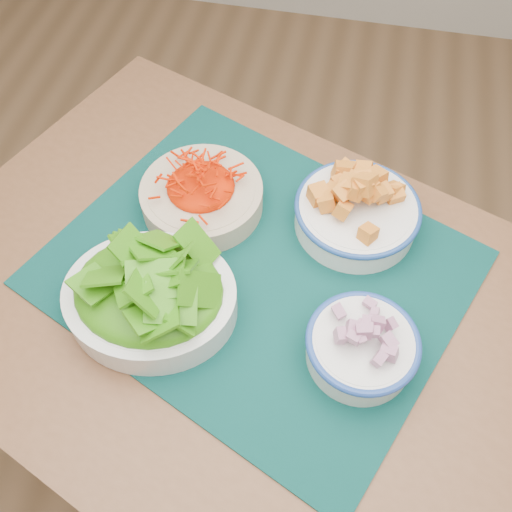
{
  "coord_description": "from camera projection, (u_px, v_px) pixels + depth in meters",
  "views": [
    {
      "loc": [
        -0.09,
        -0.32,
        1.49
      ],
      "look_at": [
        -0.19,
        0.15,
        0.78
      ],
      "focal_mm": 40.0,
      "sensor_mm": 36.0,
      "label": 1
    }
  ],
  "objects": [
    {
      "name": "table",
      "position": [
        260.0,
        340.0,
        0.94
      ],
      "size": [
        1.25,
        1.05,
        0.75
      ],
      "rotation": [
        0.0,
        0.0,
        -0.37
      ],
      "color": "brown",
      "rests_on": "ground"
    },
    {
      "name": "squash_bowl",
      "position": [
        358.0,
        207.0,
        0.89
      ],
      "size": [
        0.25,
        0.25,
        0.1
      ],
      "rotation": [
        0.0,
        0.0,
        0.42
      ],
      "color": "white",
      "rests_on": "placemat"
    },
    {
      "name": "ground",
      "position": [
        317.0,
        500.0,
        1.39
      ],
      "size": [
        4.0,
        4.0,
        0.0
      ],
      "primitive_type": "plane",
      "color": "#9F754D",
      "rests_on": "ground"
    },
    {
      "name": "placemat",
      "position": [
        256.0,
        268.0,
        0.88
      ],
      "size": [
        0.74,
        0.68,
        0.0
      ],
      "primitive_type": "cube",
      "rotation": [
        0.0,
        0.0,
        -0.4
      ],
      "color": "black",
      "rests_on": "table"
    },
    {
      "name": "carrot_bowl",
      "position": [
        201.0,
        192.0,
        0.92
      ],
      "size": [
        0.23,
        0.23,
        0.08
      ],
      "rotation": [
        0.0,
        0.0,
        -0.16
      ],
      "color": "#C0AC8E",
      "rests_on": "placemat"
    },
    {
      "name": "lettuce_bowl",
      "position": [
        149.0,
        292.0,
        0.79
      ],
      "size": [
        0.27,
        0.23,
        0.11
      ],
      "rotation": [
        0.0,
        0.0,
        0.1
      ],
      "color": "silver",
      "rests_on": "placemat"
    },
    {
      "name": "onion_bowl",
      "position": [
        362.0,
        345.0,
        0.76
      ],
      "size": [
        0.18,
        0.18,
        0.08
      ],
      "rotation": [
        0.0,
        0.0,
        0.23
      ],
      "color": "white",
      "rests_on": "placemat"
    }
  ]
}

